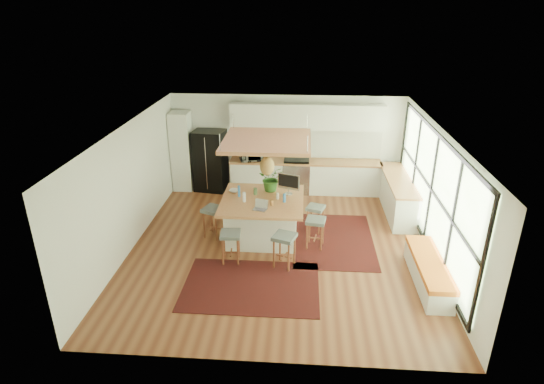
# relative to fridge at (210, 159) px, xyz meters

# --- Properties ---
(floor) EXTENTS (7.00, 7.00, 0.00)m
(floor) POSITION_rel_fridge_xyz_m (2.16, -3.16, -0.93)
(floor) COLOR brown
(floor) RESTS_ON ground
(ceiling) EXTENTS (7.00, 7.00, 0.00)m
(ceiling) POSITION_rel_fridge_xyz_m (2.16, -3.16, 1.78)
(ceiling) COLOR white
(ceiling) RESTS_ON ground
(wall_back) EXTENTS (6.50, 0.00, 6.50)m
(wall_back) POSITION_rel_fridge_xyz_m (2.16, 0.34, 0.42)
(wall_back) COLOR white
(wall_back) RESTS_ON ground
(wall_front) EXTENTS (6.50, 0.00, 6.50)m
(wall_front) POSITION_rel_fridge_xyz_m (2.16, -6.66, 0.42)
(wall_front) COLOR white
(wall_front) RESTS_ON ground
(wall_left) EXTENTS (0.00, 7.00, 7.00)m
(wall_left) POSITION_rel_fridge_xyz_m (-1.09, -3.16, 0.42)
(wall_left) COLOR white
(wall_left) RESTS_ON ground
(wall_right) EXTENTS (0.00, 7.00, 7.00)m
(wall_right) POSITION_rel_fridge_xyz_m (5.41, -3.16, 0.42)
(wall_right) COLOR white
(wall_right) RESTS_ON ground
(window_wall) EXTENTS (0.10, 6.20, 2.60)m
(window_wall) POSITION_rel_fridge_xyz_m (5.38, -3.16, 0.47)
(window_wall) COLOR black
(window_wall) RESTS_ON wall_right
(pantry) EXTENTS (0.55, 0.60, 2.25)m
(pantry) POSITION_rel_fridge_xyz_m (-0.79, 0.02, 0.20)
(pantry) COLOR white
(pantry) RESTS_ON floor
(back_counter_base) EXTENTS (4.20, 0.60, 0.88)m
(back_counter_base) POSITION_rel_fridge_xyz_m (2.71, 0.02, -0.49)
(back_counter_base) COLOR white
(back_counter_base) RESTS_ON floor
(back_counter_top) EXTENTS (4.24, 0.64, 0.05)m
(back_counter_top) POSITION_rel_fridge_xyz_m (2.71, 0.02, -0.03)
(back_counter_top) COLOR #AF673E
(back_counter_top) RESTS_ON back_counter_base
(backsplash) EXTENTS (4.20, 0.02, 0.80)m
(backsplash) POSITION_rel_fridge_xyz_m (2.71, 0.32, 0.43)
(backsplash) COLOR white
(backsplash) RESTS_ON wall_back
(upper_cabinets) EXTENTS (4.20, 0.34, 0.70)m
(upper_cabinets) POSITION_rel_fridge_xyz_m (2.71, 0.16, 1.22)
(upper_cabinets) COLOR white
(upper_cabinets) RESTS_ON wall_back
(range) EXTENTS (0.76, 0.62, 1.00)m
(range) POSITION_rel_fridge_xyz_m (2.46, 0.02, -0.43)
(range) COLOR #A5A5AA
(range) RESTS_ON floor
(right_counter_base) EXTENTS (0.60, 2.50, 0.88)m
(right_counter_base) POSITION_rel_fridge_xyz_m (5.09, -1.16, -0.49)
(right_counter_base) COLOR white
(right_counter_base) RESTS_ON floor
(right_counter_top) EXTENTS (0.64, 2.54, 0.05)m
(right_counter_top) POSITION_rel_fridge_xyz_m (5.09, -1.16, -0.03)
(right_counter_top) COLOR #AF673E
(right_counter_top) RESTS_ON right_counter_base
(window_bench) EXTENTS (0.52, 2.00, 0.50)m
(window_bench) POSITION_rel_fridge_xyz_m (5.11, -4.36, -0.68)
(window_bench) COLOR white
(window_bench) RESTS_ON floor
(ceiling_panel) EXTENTS (1.86, 1.86, 0.80)m
(ceiling_panel) POSITION_rel_fridge_xyz_m (1.86, -2.76, 1.12)
(ceiling_panel) COLOR #AF673E
(ceiling_panel) RESTS_ON ceiling
(rug_near) EXTENTS (2.60, 1.80, 0.01)m
(rug_near) POSITION_rel_fridge_xyz_m (1.70, -4.72, -0.92)
(rug_near) COLOR black
(rug_near) RESTS_ON floor
(rug_right) EXTENTS (1.80, 2.60, 0.01)m
(rug_right) POSITION_rel_fridge_xyz_m (3.38, -2.79, -0.92)
(rug_right) COLOR black
(rug_right) RESTS_ON floor
(fridge) EXTENTS (0.95, 0.79, 1.75)m
(fridge) POSITION_rel_fridge_xyz_m (0.00, 0.00, 0.00)
(fridge) COLOR black
(fridge) RESTS_ON floor
(island) EXTENTS (1.85, 1.85, 0.93)m
(island) POSITION_rel_fridge_xyz_m (1.74, -2.70, -0.46)
(island) COLOR #AF673E
(island) RESTS_ON floor
(stool_near_left) EXTENTS (0.43, 0.43, 0.68)m
(stool_near_left) POSITION_rel_fridge_xyz_m (1.18, -3.86, -0.57)
(stool_near_left) COLOR #505858
(stool_near_left) RESTS_ON floor
(stool_near_right) EXTENTS (0.54, 0.54, 0.72)m
(stool_near_right) POSITION_rel_fridge_xyz_m (2.30, -3.95, -0.57)
(stool_near_right) COLOR #505858
(stool_near_right) RESTS_ON floor
(stool_right_front) EXTENTS (0.47, 0.47, 0.69)m
(stool_right_front) POSITION_rel_fridge_xyz_m (2.95, -3.12, -0.57)
(stool_right_front) COLOR #505858
(stool_right_front) RESTS_ON floor
(stool_right_back) EXTENTS (0.49, 0.49, 0.64)m
(stool_right_back) POSITION_rel_fridge_xyz_m (2.96, -2.38, -0.57)
(stool_right_back) COLOR #505858
(stool_right_back) RESTS_ON floor
(stool_left_side) EXTENTS (0.56, 0.56, 0.72)m
(stool_left_side) POSITION_rel_fridge_xyz_m (0.62, -2.80, -0.57)
(stool_left_side) COLOR #505858
(stool_left_side) RESTS_ON floor
(laptop) EXTENTS (0.36, 0.37, 0.22)m
(laptop) POSITION_rel_fridge_xyz_m (1.74, -3.25, 0.12)
(laptop) COLOR #A5A5AA
(laptop) RESTS_ON island
(monitor) EXTENTS (0.58, 0.38, 0.51)m
(monitor) POSITION_rel_fridge_xyz_m (2.31, -2.36, 0.26)
(monitor) COLOR #A5A5AA
(monitor) RESTS_ON island
(microwave) EXTENTS (0.68, 0.50, 0.41)m
(microwave) POSITION_rel_fridge_xyz_m (1.17, -0.03, 0.21)
(microwave) COLOR #A5A5AA
(microwave) RESTS_ON back_counter_top
(island_plant) EXTENTS (0.61, 0.67, 0.49)m
(island_plant) POSITION_rel_fridge_xyz_m (1.91, -2.18, 0.25)
(island_plant) COLOR #1E4C19
(island_plant) RESTS_ON island
(island_bowl) EXTENTS (0.27, 0.27, 0.05)m
(island_bowl) POSITION_rel_fridge_xyz_m (1.04, -2.32, 0.03)
(island_bowl) COLOR white
(island_bowl) RESTS_ON island
(island_bottle_0) EXTENTS (0.07, 0.07, 0.19)m
(island_bottle_0) POSITION_rel_fridge_xyz_m (1.19, -2.60, 0.10)
(island_bottle_0) COLOR #347AD2
(island_bottle_0) RESTS_ON island
(island_bottle_1) EXTENTS (0.07, 0.07, 0.19)m
(island_bottle_1) POSITION_rel_fridge_xyz_m (1.34, -2.85, 0.10)
(island_bottle_1) COLOR silver
(island_bottle_1) RESTS_ON island
(island_bottle_2) EXTENTS (0.07, 0.07, 0.19)m
(island_bottle_2) POSITION_rel_fridge_xyz_m (1.99, -3.00, 0.10)
(island_bottle_2) COLOR #AA6B38
(island_bottle_2) RESTS_ON island
(island_bottle_3) EXTENTS (0.07, 0.07, 0.19)m
(island_bottle_3) POSITION_rel_fridge_xyz_m (2.09, -2.65, 0.10)
(island_bottle_3) COLOR white
(island_bottle_3) RESTS_ON island
(island_bottle_4) EXTENTS (0.07, 0.07, 0.19)m
(island_bottle_4) POSITION_rel_fridge_xyz_m (1.54, -2.45, 0.10)
(island_bottle_4) COLOR #507345
(island_bottle_4) RESTS_ON island
(island_bottle_5) EXTENTS (0.07, 0.07, 0.19)m
(island_bottle_5) POSITION_rel_fridge_xyz_m (2.24, -2.80, 0.10)
(island_bottle_5) COLOR #347AD2
(island_bottle_5) RESTS_ON island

